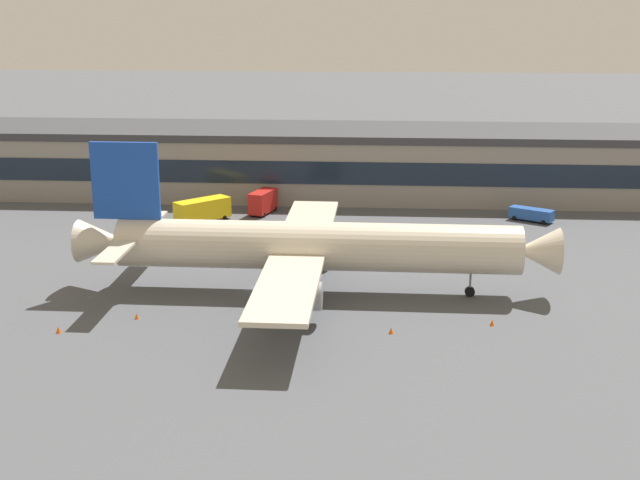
# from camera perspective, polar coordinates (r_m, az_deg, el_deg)

# --- Properties ---
(ground_plane) EXTENTS (600.00, 600.00, 0.00)m
(ground_plane) POSITION_cam_1_polar(r_m,az_deg,el_deg) (96.75, -3.69, -3.38)
(ground_plane) COLOR #4C4F54
(terminal_building) EXTENTS (202.52, 19.03, 11.20)m
(terminal_building) POSITION_cam_1_polar(r_m,az_deg,el_deg) (143.17, -1.14, 5.31)
(terminal_building) COLOR gray
(terminal_building) RESTS_ON ground_plane
(airliner) EXTENTS (53.51, 45.55, 16.77)m
(airliner) POSITION_cam_1_polar(r_m,az_deg,el_deg) (94.28, -0.71, -0.40)
(airliner) COLOR beige
(airliner) RESTS_ON ground_plane
(fuel_truck) EXTENTS (7.95, 7.89, 3.35)m
(fuel_truck) POSITION_cam_1_polar(r_m,az_deg,el_deg) (126.99, -7.81, 2.07)
(fuel_truck) COLOR yellow
(fuel_truck) RESTS_ON ground_plane
(stair_truck) EXTENTS (4.03, 6.44, 3.55)m
(stair_truck) POSITION_cam_1_polar(r_m,az_deg,el_deg) (130.82, -3.82, 2.63)
(stair_truck) COLOR red
(stair_truck) RESTS_ON ground_plane
(belt_loader) EXTENTS (6.53, 4.97, 1.95)m
(belt_loader) POSITION_cam_1_polar(r_m,az_deg,el_deg) (129.92, 13.92, 1.73)
(belt_loader) COLOR #2651A5
(belt_loader) RESTS_ON ground_plane
(traffic_cone_0) EXTENTS (0.49, 0.49, 0.61)m
(traffic_cone_0) POSITION_cam_1_polar(r_m,az_deg,el_deg) (88.05, 11.45, -5.45)
(traffic_cone_0) COLOR #F2590C
(traffic_cone_0) RESTS_ON ground_plane
(traffic_cone_1) EXTENTS (0.50, 0.50, 0.63)m
(traffic_cone_1) POSITION_cam_1_polar(r_m,az_deg,el_deg) (84.63, 4.78, -6.05)
(traffic_cone_1) COLOR #F2590C
(traffic_cone_1) RESTS_ON ground_plane
(traffic_cone_2) EXTENTS (0.48, 0.48, 0.60)m
(traffic_cone_2) POSITION_cam_1_polar(r_m,az_deg,el_deg) (90.08, -12.16, -5.00)
(traffic_cone_2) COLOR #F2590C
(traffic_cone_2) RESTS_ON ground_plane
(traffic_cone_3) EXTENTS (0.54, 0.54, 0.67)m
(traffic_cone_3) POSITION_cam_1_polar(r_m,az_deg,el_deg) (88.33, -17.10, -5.76)
(traffic_cone_3) COLOR #F2590C
(traffic_cone_3) RESTS_ON ground_plane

